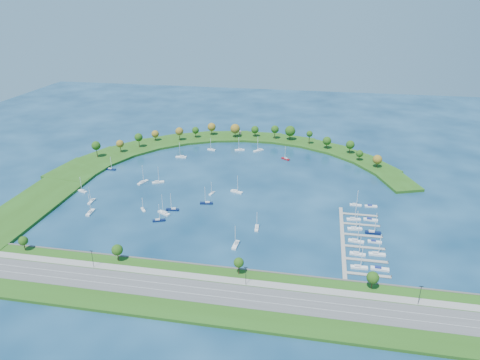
% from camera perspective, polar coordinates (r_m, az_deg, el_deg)
% --- Properties ---
extents(ground, '(700.00, 700.00, 0.00)m').
position_cam_1_polar(ground, '(322.36, -1.04, -0.94)').
color(ground, '#07233D').
rests_on(ground, ground).
extents(south_shoreline, '(420.00, 43.10, 11.60)m').
position_cam_1_polar(south_shoreline, '(219.35, -7.57, -13.89)').
color(south_shoreline, '#254C14').
rests_on(south_shoreline, ground).
extents(breakwater, '(286.74, 247.64, 2.00)m').
position_cam_1_polar(breakwater, '(376.34, -6.50, 2.76)').
color(breakwater, '#254C14').
rests_on(breakwater, ground).
extents(breakwater_trees, '(240.73, 88.91, 14.25)m').
position_cam_1_polar(breakwater_trees, '(404.44, 0.31, 5.80)').
color(breakwater_trees, '#382314').
rests_on(breakwater_trees, breakwater).
extents(harbor_tower, '(2.60, 2.60, 3.83)m').
position_cam_1_polar(harbor_tower, '(434.09, 0.02, 6.18)').
color(harbor_tower, gray).
rests_on(harbor_tower, breakwater).
extents(dock_system, '(24.28, 82.00, 1.60)m').
position_cam_1_polar(dock_system, '(264.03, 14.84, -7.64)').
color(dock_system, gray).
rests_on(dock_system, ground).
extents(moored_boat_0, '(9.54, 3.32, 13.77)m').
position_cam_1_polar(moored_boat_0, '(382.49, -7.69, 3.04)').
color(moored_boat_0, white).
rests_on(moored_boat_0, ground).
extents(moored_boat_1, '(9.43, 6.73, 13.69)m').
position_cam_1_polar(moored_boat_1, '(288.32, -9.89, -4.22)').
color(moored_boat_1, white).
rests_on(moored_boat_1, ground).
extents(moored_boat_2, '(7.79, 2.40, 11.36)m').
position_cam_1_polar(moored_boat_2, '(367.98, -16.49, 1.40)').
color(moored_boat_2, '#091439').
rests_on(moored_boat_2, ground).
extents(moored_boat_3, '(9.37, 5.35, 13.29)m').
position_cam_1_polar(moored_boat_3, '(313.46, -0.45, -1.49)').
color(moored_boat_3, white).
rests_on(moored_boat_3, ground).
extents(moored_boat_4, '(9.14, 4.74, 12.94)m').
position_cam_1_polar(moored_boat_4, '(396.28, -0.04, 3.99)').
color(moored_boat_4, white).
rests_on(moored_boat_4, ground).
extents(moored_boat_5, '(3.50, 6.61, 9.36)m').
position_cam_1_polar(moored_boat_5, '(312.04, -3.68, -1.68)').
color(moored_boat_5, white).
rests_on(moored_boat_5, ground).
extents(moored_boat_6, '(8.62, 3.07, 12.43)m').
position_cam_1_polar(moored_boat_6, '(292.07, -8.79, -3.77)').
color(moored_boat_6, '#091439').
rests_on(moored_boat_6, ground).
extents(moored_boat_7, '(8.04, 6.54, 12.04)m').
position_cam_1_polar(moored_boat_7, '(377.11, 5.97, 2.82)').
color(moored_boat_7, maroon).
rests_on(moored_boat_7, ground).
extents(moored_boat_8, '(2.77, 7.84, 11.31)m').
position_cam_1_polar(moored_boat_8, '(267.32, 2.20, -6.23)').
color(moored_boat_8, white).
rests_on(moored_boat_8, ground).
extents(moored_boat_9, '(2.52, 8.11, 11.82)m').
position_cam_1_polar(moored_boat_9, '(316.36, -18.82, -2.60)').
color(moored_boat_9, white).
rests_on(moored_boat_9, ground).
extents(moored_boat_10, '(3.11, 9.33, 13.52)m').
position_cam_1_polar(moored_boat_10, '(250.63, -0.57, -8.40)').
color(moored_boat_10, white).
rests_on(moored_boat_10, ground).
extents(moored_boat_11, '(8.89, 8.91, 14.46)m').
position_cam_1_polar(moored_boat_11, '(395.01, 2.42, 3.91)').
color(moored_boat_11, white).
rests_on(moored_boat_11, ground).
extents(moored_boat_12, '(6.17, 9.84, 14.03)m').
position_cam_1_polar(moored_boat_12, '(336.62, -12.57, -0.25)').
color(moored_boat_12, white).
rests_on(moored_boat_12, ground).
extents(moored_boat_13, '(8.22, 4.89, 11.68)m').
position_cam_1_polar(moored_boat_13, '(280.35, -10.56, -5.14)').
color(moored_boat_13, '#091439').
rests_on(moored_boat_13, ground).
extents(moored_boat_14, '(8.83, 3.65, 12.59)m').
position_cam_1_polar(moored_boat_14, '(298.04, -4.40, -2.96)').
color(moored_boat_14, '#091439').
rests_on(moored_boat_14, ground).
extents(moored_boat_15, '(8.17, 4.14, 11.57)m').
position_cam_1_polar(moored_boat_15, '(397.66, -3.74, 4.00)').
color(moored_boat_15, white).
rests_on(moored_boat_15, ground).
extents(moored_boat_16, '(8.06, 5.17, 11.53)m').
position_cam_1_polar(moored_boat_16, '(334.30, -19.86, -1.33)').
color(moored_boat_16, white).
rests_on(moored_boat_16, ground).
extents(moored_boat_17, '(5.16, 6.15, 9.30)m').
position_cam_1_polar(moored_boat_17, '(295.74, -12.55, -3.73)').
color(moored_boat_17, white).
rests_on(moored_boat_17, ground).
extents(moored_boat_18, '(9.10, 6.38, 13.17)m').
position_cam_1_polar(moored_boat_18, '(334.66, -10.66, -0.23)').
color(moored_boat_18, white).
rests_on(moored_boat_18, ground).
extents(moored_boat_19, '(2.84, 9.11, 13.27)m').
position_cam_1_polar(moored_boat_19, '(301.11, -18.95, -3.97)').
color(moored_boat_19, white).
rests_on(moored_boat_19, ground).
extents(docked_boat_0, '(8.93, 2.78, 13.00)m').
position_cam_1_polar(docked_boat_0, '(240.58, 15.27, -10.87)').
color(docked_boat_0, white).
rests_on(docked_boat_0, ground).
extents(docked_boat_1, '(9.49, 3.20, 1.91)m').
position_cam_1_polar(docked_boat_1, '(242.50, 17.76, -10.97)').
color(docked_boat_1, white).
rests_on(docked_boat_1, ground).
extents(docked_boat_2, '(8.76, 3.36, 12.56)m').
position_cam_1_polar(docked_boat_2, '(251.28, 15.09, -9.24)').
color(docked_boat_2, white).
rests_on(docked_boat_2, ground).
extents(docked_boat_3, '(8.97, 2.53, 13.18)m').
position_cam_1_polar(docked_boat_3, '(253.97, 17.45, -9.16)').
color(docked_boat_3, white).
rests_on(docked_boat_3, ground).
extents(docked_boat_4, '(9.10, 3.72, 12.98)m').
position_cam_1_polar(docked_boat_4, '(262.82, 14.91, -7.65)').
color(docked_boat_4, white).
rests_on(docked_boat_4, ground).
extents(docked_boat_5, '(7.87, 2.63, 1.58)m').
position_cam_1_polar(docked_boat_5, '(265.40, 17.15, -7.70)').
color(docked_boat_5, white).
rests_on(docked_boat_5, ground).
extents(docked_boat_6, '(9.01, 3.60, 12.88)m').
position_cam_1_polar(docked_boat_6, '(275.35, 14.74, -6.11)').
color(docked_boat_6, white).
rests_on(docked_boat_6, ground).
extents(docked_boat_7, '(9.30, 2.68, 13.64)m').
position_cam_1_polar(docked_boat_7, '(274.12, 16.96, -6.52)').
color(docked_boat_7, '#091439').
rests_on(docked_boat_7, ground).
extents(docked_boat_8, '(8.91, 3.55, 12.74)m').
position_cam_1_polar(docked_boat_8, '(285.96, 14.60, -4.93)').
color(docked_boat_8, white).
rests_on(docked_boat_8, ground).
extents(docked_boat_9, '(9.02, 3.36, 1.80)m').
position_cam_1_polar(docked_boat_9, '(288.47, 16.66, -4.97)').
color(docked_boat_9, white).
rests_on(docked_boat_9, ground).
extents(docked_boat_10, '(7.75, 2.24, 11.35)m').
position_cam_1_polar(docked_boat_10, '(304.88, 14.85, -3.10)').
color(docked_boat_10, white).
rests_on(docked_boat_10, ground).
extents(docked_boat_11, '(8.21, 2.76, 1.65)m').
position_cam_1_polar(docked_boat_11, '(306.04, 16.70, -3.28)').
color(docked_boat_11, white).
rests_on(docked_boat_11, ground).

